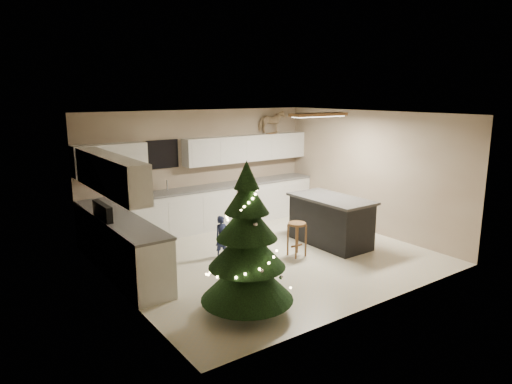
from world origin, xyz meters
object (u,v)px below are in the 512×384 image
island (331,221)px  bar_stool (297,231)px  toddler (222,237)px  rocking_horse (271,122)px  christmas_tree (247,252)px

island → bar_stool: island is taller
toddler → rocking_horse: bearing=30.5°
toddler → island: bearing=-21.4°
bar_stool → christmas_tree: bearing=-147.0°
bar_stool → island: bearing=8.2°
toddler → bar_stool: bearing=-38.3°
christmas_tree → toddler: bearing=67.8°
christmas_tree → rocking_horse: (3.39, 3.92, 1.41)m
bar_stool → toddler: bearing=147.8°
bar_stool → rocking_horse: bearing=62.0°
island → christmas_tree: christmas_tree is taller
rocking_horse → toddler: bearing=141.9°
christmas_tree → toddler: (0.82, 2.02, -0.48)m
bar_stool → toddler: (-1.16, 0.73, -0.09)m
toddler → christmas_tree: bearing=-118.2°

